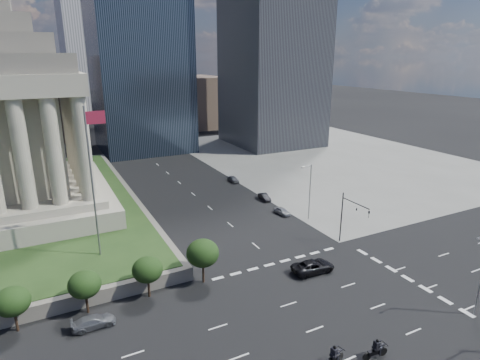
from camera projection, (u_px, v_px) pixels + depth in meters
ground at (135, 146)px, 129.28m from camera, size 500.00×500.00×0.00m
sidewalk_ne at (328, 157)px, 115.14m from camera, size 68.00×90.00×0.03m
flagpole at (93, 175)px, 51.22m from camera, size 2.52×0.24×20.00m
midrise_glass at (138, 48)px, 117.06m from camera, size 26.00×26.00×60.00m
building_filler_ne at (194, 101)px, 165.76m from camera, size 20.00×30.00×20.00m
building_filler_nw at (24, 98)px, 137.71m from camera, size 24.00×30.00×28.00m
traffic_signal_ne at (350, 214)px, 59.64m from camera, size 0.30×5.74×8.00m
street_lamp_north at (309, 189)px, 69.50m from camera, size 2.13×0.22×10.00m
pickup_truck at (313, 266)px, 53.44m from camera, size 3.06×6.04×1.64m
suv_grey at (94, 322)px, 42.54m from camera, size 4.58×1.93×1.32m
parked_sedan_near at (282, 211)px, 73.11m from camera, size 3.87×1.91×1.27m
parked_sedan_mid at (264, 197)px, 80.50m from camera, size 1.63×3.89×1.25m
parked_sedan_far at (233, 179)px, 92.08m from camera, size 1.64×3.93×1.33m
motorcycle_lead at (376, 349)px, 38.04m from camera, size 2.87×1.03×2.10m
motorcycle_trail at (333, 356)px, 37.07m from camera, size 2.99×1.34×2.16m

